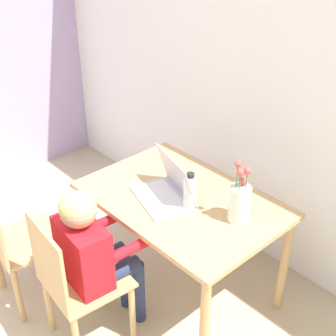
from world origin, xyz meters
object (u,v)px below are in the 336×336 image
(flower_vase, at_px, (240,201))
(water_bottle, at_px, (190,192))
(laptop, at_px, (168,188))
(chair_spare, at_px, (18,241))
(person_seated, at_px, (92,247))
(chair_occupied, at_px, (75,282))

(flower_vase, height_order, water_bottle, flower_vase)
(laptop, height_order, flower_vase, flower_vase)
(chair_spare, xyz_separation_m, water_bottle, (0.69, 0.72, 0.36))
(person_seated, bearing_deg, laptop, -85.88)
(person_seated, bearing_deg, water_bottle, -102.32)
(chair_occupied, xyz_separation_m, laptop, (0.02, 0.64, 0.32))
(chair_spare, distance_m, laptop, 0.94)
(flower_vase, bearing_deg, laptop, -162.45)
(flower_vase, xyz_separation_m, water_bottle, (-0.25, -0.11, -0.02))
(flower_vase, relative_size, water_bottle, 1.60)
(chair_occupied, relative_size, laptop, 1.97)
(chair_occupied, relative_size, flower_vase, 2.41)
(person_seated, relative_size, water_bottle, 4.45)
(chair_occupied, relative_size, chair_spare, 1.00)
(chair_spare, height_order, water_bottle, water_bottle)
(chair_spare, distance_m, water_bottle, 1.06)
(chair_occupied, distance_m, laptop, 0.71)
(person_seated, distance_m, water_bottle, 0.60)
(chair_spare, height_order, person_seated, person_seated)
(chair_occupied, bearing_deg, water_bottle, -100.22)
(laptop, relative_size, water_bottle, 1.96)
(flower_vase, bearing_deg, chair_spare, -138.71)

